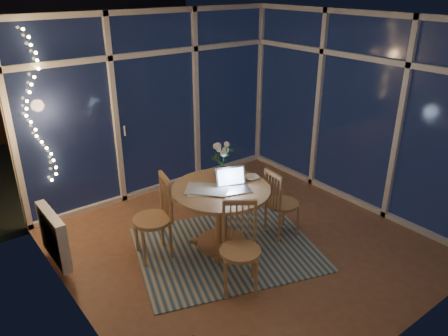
% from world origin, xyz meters
% --- Properties ---
extents(floor, '(4.00, 4.00, 0.00)m').
position_xyz_m(floor, '(0.00, 0.00, 0.00)').
color(floor, brown).
rests_on(floor, ground).
extents(ceiling, '(4.00, 4.00, 0.00)m').
position_xyz_m(ceiling, '(0.00, 0.00, 2.60)').
color(ceiling, silver).
rests_on(ceiling, wall_back).
extents(wall_back, '(4.00, 0.04, 2.60)m').
position_xyz_m(wall_back, '(0.00, 2.00, 1.30)').
color(wall_back, beige).
rests_on(wall_back, floor).
extents(wall_front, '(4.00, 0.04, 2.60)m').
position_xyz_m(wall_front, '(0.00, -2.00, 1.30)').
color(wall_front, beige).
rests_on(wall_front, floor).
extents(wall_left, '(0.04, 4.00, 2.60)m').
position_xyz_m(wall_left, '(-2.00, 0.00, 1.30)').
color(wall_left, beige).
rests_on(wall_left, floor).
extents(wall_right, '(0.04, 4.00, 2.60)m').
position_xyz_m(wall_right, '(2.00, 0.00, 1.30)').
color(wall_right, beige).
rests_on(wall_right, floor).
extents(window_wall_back, '(4.00, 0.10, 2.60)m').
position_xyz_m(window_wall_back, '(0.00, 1.96, 1.30)').
color(window_wall_back, white).
rests_on(window_wall_back, floor).
extents(window_wall_right, '(0.10, 4.00, 2.60)m').
position_xyz_m(window_wall_right, '(1.96, 0.00, 1.30)').
color(window_wall_right, white).
rests_on(window_wall_right, floor).
extents(radiator, '(0.10, 0.70, 0.58)m').
position_xyz_m(radiator, '(-1.94, 0.90, 0.40)').
color(radiator, silver).
rests_on(radiator, wall_left).
extents(fairy_lights, '(0.24, 0.10, 1.85)m').
position_xyz_m(fairy_lights, '(-1.65, 1.88, 1.52)').
color(fairy_lights, '#FFC266').
rests_on(fairy_lights, window_wall_back).
extents(garden_patio, '(12.00, 6.00, 0.10)m').
position_xyz_m(garden_patio, '(0.50, 5.00, -0.06)').
color(garden_patio, black).
rests_on(garden_patio, ground).
extents(garden_fence, '(11.00, 0.08, 1.80)m').
position_xyz_m(garden_fence, '(0.00, 5.50, 0.90)').
color(garden_fence, '#3A2315').
rests_on(garden_fence, ground).
extents(neighbour_roof, '(7.00, 3.00, 2.20)m').
position_xyz_m(neighbour_roof, '(0.30, 8.50, 2.20)').
color(neighbour_roof, '#2F3139').
rests_on(neighbour_roof, ground).
extents(garden_shrubs, '(0.90, 0.90, 0.90)m').
position_xyz_m(garden_shrubs, '(-0.80, 3.40, 0.45)').
color(garden_shrubs, black).
rests_on(garden_shrubs, ground).
extents(rug, '(2.47, 2.20, 0.01)m').
position_xyz_m(rug, '(-0.25, 0.03, 0.01)').
color(rug, '#BDB899').
rests_on(rug, floor).
extents(dining_table, '(1.43, 1.43, 0.77)m').
position_xyz_m(dining_table, '(-0.25, 0.13, 0.39)').
color(dining_table, '#A96D4C').
rests_on(dining_table, floor).
extents(chair_left, '(0.54, 0.54, 0.99)m').
position_xyz_m(chair_left, '(-0.98, 0.44, 0.50)').
color(chair_left, '#A96D4C').
rests_on(chair_left, floor).
extents(chair_right, '(0.46, 0.46, 0.90)m').
position_xyz_m(chair_right, '(0.51, -0.12, 0.45)').
color(chair_right, '#A96D4C').
rests_on(chair_right, floor).
extents(chair_front, '(0.61, 0.61, 0.95)m').
position_xyz_m(chair_front, '(-0.56, -0.61, 0.47)').
color(chair_front, '#A96D4C').
rests_on(chair_front, floor).
extents(laptop, '(0.43, 0.40, 0.25)m').
position_xyz_m(laptop, '(-0.16, -0.01, 0.90)').
color(laptop, silver).
rests_on(laptop, dining_table).
extents(flower_vase, '(0.25, 0.25, 0.21)m').
position_xyz_m(flower_vase, '(-0.10, 0.30, 0.88)').
color(flower_vase, white).
rests_on(flower_vase, dining_table).
extents(bowl, '(0.19, 0.19, 0.04)m').
position_xyz_m(bowl, '(0.19, 0.10, 0.79)').
color(bowl, white).
rests_on(bowl, dining_table).
extents(newspapers, '(0.51, 0.49, 0.02)m').
position_xyz_m(newspapers, '(-0.39, 0.17, 0.78)').
color(newspapers, silver).
rests_on(newspapers, dining_table).
extents(phone, '(0.12, 0.10, 0.01)m').
position_xyz_m(phone, '(-0.28, 0.07, 0.78)').
color(phone, black).
rests_on(phone, dining_table).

